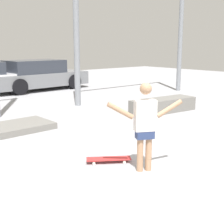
# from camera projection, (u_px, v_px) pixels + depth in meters

# --- Properties ---
(ground_plane) EXTENTS (36.00, 36.00, 0.00)m
(ground_plane) POSITION_uv_depth(u_px,v_px,m) (177.00, 155.00, 5.92)
(ground_plane) COLOR #9E9EA3
(skateboarder) EXTENTS (1.14, 0.67, 1.47)m
(skateboarder) POSITION_uv_depth(u_px,v_px,m) (145.00, 123.00, 5.03)
(skateboarder) COLOR tan
(skateboarder) RESTS_ON ground_plane
(skateboard) EXTENTS (0.77, 0.62, 0.08)m
(skateboard) POSITION_uv_depth(u_px,v_px,m) (109.00, 159.00, 5.55)
(skateboard) COLOR red
(skateboard) RESTS_ON ground_plane
(grind_box) EXTENTS (2.27, 0.91, 0.42)m
(grind_box) POSITION_uv_depth(u_px,v_px,m) (163.00, 105.00, 9.70)
(grind_box) COLOR slate
(grind_box) RESTS_ON ground_plane
(parked_car_grey) EXTENTS (4.59, 2.09, 1.38)m
(parked_car_grey) POSITION_uv_depth(u_px,v_px,m) (37.00, 75.00, 14.42)
(parked_car_grey) COLOR slate
(parked_car_grey) RESTS_ON ground_plane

